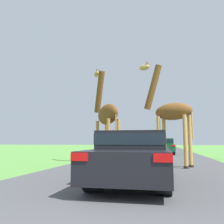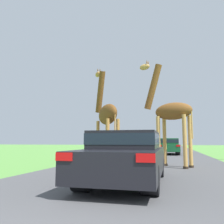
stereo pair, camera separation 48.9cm
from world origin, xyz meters
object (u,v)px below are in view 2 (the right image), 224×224
at_px(giraffe_near_road, 106,114).
at_px(car_far_ahead, 168,145).
at_px(car_lead_maroon, 126,155).
at_px(car_queue_left, 137,147).
at_px(car_queue_right, 169,146).
at_px(giraffe_companion, 169,112).

height_order(giraffe_near_road, car_far_ahead, giraffe_near_road).
distance_m(giraffe_near_road, car_lead_maroon, 5.38).
relative_size(car_queue_left, car_far_ahead, 0.94).
relative_size(car_queue_right, car_far_ahead, 1.03).
distance_m(giraffe_companion, car_far_ahead, 17.51).
relative_size(car_queue_right, car_queue_left, 1.10).
bearing_deg(car_queue_right, car_far_ahead, 91.33).
height_order(giraffe_near_road, car_queue_right, giraffe_near_road).
bearing_deg(car_far_ahead, car_queue_left, -101.03).
xyz_separation_m(car_lead_maroon, car_far_ahead, (0.84, 21.90, -0.02)).
distance_m(car_queue_right, car_far_ahead, 6.51).
xyz_separation_m(car_queue_right, car_queue_left, (-2.25, -4.27, -0.01)).
bearing_deg(car_queue_left, car_far_ahead, 78.97).
bearing_deg(car_lead_maroon, car_queue_right, 86.33).
xyz_separation_m(car_queue_right, car_far_ahead, (-0.15, 6.51, -0.04)).
relative_size(car_lead_maroon, car_far_ahead, 1.04).
height_order(car_queue_right, car_queue_left, car_queue_right).
bearing_deg(car_queue_left, giraffe_near_road, -95.57).
relative_size(giraffe_companion, car_queue_right, 1.13).
distance_m(giraffe_near_road, car_queue_right, 11.16).
xyz_separation_m(giraffe_companion, car_far_ahead, (-0.32, 17.42, -1.73)).
relative_size(giraffe_near_road, car_far_ahead, 1.18).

